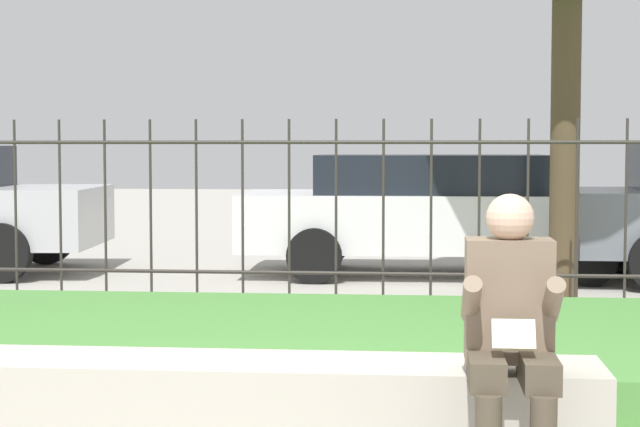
{
  "coord_description": "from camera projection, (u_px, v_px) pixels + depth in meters",
  "views": [
    {
      "loc": [
        0.74,
        -4.92,
        1.48
      ],
      "look_at": [
        0.16,
        1.28,
        1.08
      ],
      "focal_mm": 60.0,
      "sensor_mm": 36.0,
      "label": 1
    }
  ],
  "objects": [
    {
      "name": "person_seated_reader",
      "position": [
        511.0,
        327.0,
        4.6
      ],
      "size": [
        0.42,
        0.73,
        1.27
      ],
      "color": "black",
      "rests_on": "ground_plane"
    },
    {
      "name": "iron_fence",
      "position": [
        336.0,
        212.0,
        9.44
      ],
      "size": [
        6.27,
        0.03,
        1.71
      ],
      "color": "#332D28",
      "rests_on": "ground_plane"
    },
    {
      "name": "stone_bench",
      "position": [
        282.0,
        415.0,
        5.03
      ],
      "size": [
        2.99,
        0.54,
        0.47
      ],
      "color": "#B7B2A3",
      "rests_on": "ground_plane"
    },
    {
      "name": "grass_berm",
      "position": [
        311.0,
        344.0,
        7.3
      ],
      "size": [
        8.27,
        3.14,
        0.24
      ],
      "color": "#4C893D",
      "rests_on": "ground_plane"
    },
    {
      "name": "car_parked_center",
      "position": [
        443.0,
        211.0,
        12.1
      ],
      "size": [
        4.67,
        1.94,
        1.37
      ],
      "rotation": [
        0.0,
        0.0,
        0.02
      ],
      "color": "silver",
      "rests_on": "ground_plane"
    }
  ]
}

